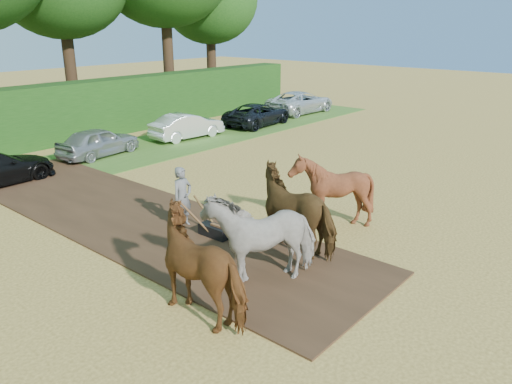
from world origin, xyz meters
TOP-DOWN VIEW (x-y plane):
  - ground at (0.00, 0.00)m, footprint 120.00×120.00m
  - earth_strip at (1.50, 7.00)m, footprint 4.50×17.00m
  - plough_team at (2.15, 1.58)m, footprint 7.42×5.55m
  - parked_cars at (4.45, 14.14)m, footprint 41.83×3.37m

SIDE VIEW (x-z plane):
  - ground at x=0.00m, z-range 0.00..0.00m
  - earth_strip at x=1.50m, z-range 0.00..0.05m
  - parked_cars at x=4.45m, z-range -0.04..1.44m
  - plough_team at x=2.15m, z-range -0.01..2.27m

